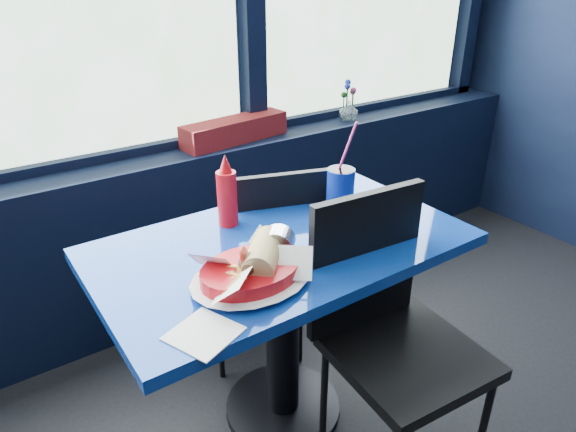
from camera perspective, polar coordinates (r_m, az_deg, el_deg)
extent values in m
cube|color=black|center=(2.44, -18.21, -3.60)|extent=(5.00, 0.26, 0.80)
cube|color=black|center=(2.35, -20.21, 5.96)|extent=(4.80, 0.08, 0.06)
cylinder|color=black|center=(2.13, -0.56, -20.35)|extent=(0.44, 0.44, 0.03)
cylinder|color=black|center=(1.90, -0.60, -13.62)|extent=(0.12, 0.12, 0.68)
cube|color=navy|center=(1.68, -0.66, -3.36)|extent=(1.20, 0.70, 0.04)
cube|color=black|center=(1.70, 13.18, -14.96)|extent=(0.46, 0.46, 0.04)
cube|color=black|center=(1.65, 8.55, -4.88)|extent=(0.41, 0.07, 0.47)
cylinder|color=black|center=(1.88, 4.01, -19.39)|extent=(0.02, 0.02, 0.44)
cylinder|color=black|center=(1.89, 20.82, -21.26)|extent=(0.02, 0.02, 0.44)
cylinder|color=black|center=(2.05, 12.93, -15.33)|extent=(0.02, 0.02, 0.44)
cube|color=black|center=(2.18, -4.23, -5.29)|extent=(0.50, 0.50, 0.04)
cube|color=black|center=(1.96, -0.27, -1.17)|extent=(0.37, 0.15, 0.43)
cylinder|color=black|center=(2.47, -1.04, -7.13)|extent=(0.02, 0.02, 0.40)
cylinder|color=black|center=(2.20, 1.34, -11.79)|extent=(0.02, 0.02, 0.40)
cylinder|color=black|center=(2.42, -8.90, -8.28)|extent=(0.02, 0.02, 0.40)
cylinder|color=black|center=(2.15, -7.56, -13.26)|extent=(0.02, 0.02, 0.40)
cube|color=maroon|center=(2.47, -5.92, 9.50)|extent=(0.55, 0.20, 0.11)
imported|color=silver|center=(2.82, 6.74, 11.54)|extent=(0.13, 0.13, 0.10)
cylinder|color=#1E5919|center=(2.81, 6.51, 12.14)|extent=(0.01, 0.01, 0.17)
sphere|color=#2039C0|center=(2.78, 6.62, 14.11)|extent=(0.03, 0.03, 0.03)
cylinder|color=#1E5919|center=(2.82, 7.18, 11.95)|extent=(0.01, 0.01, 0.15)
sphere|color=#BF3864|center=(2.80, 7.28, 13.68)|extent=(0.03, 0.03, 0.03)
cylinder|color=#1E5919|center=(2.83, 6.56, 12.42)|extent=(0.01, 0.01, 0.18)
sphere|color=#2039C0|center=(2.80, 6.68, 14.54)|extent=(0.03, 0.03, 0.03)
cylinder|color=#1E5919|center=(2.81, 6.16, 11.72)|extent=(0.01, 0.01, 0.12)
sphere|color=#1E5919|center=(2.79, 6.24, 13.23)|extent=(0.03, 0.03, 0.03)
cylinder|color=#1E5919|center=(2.84, 7.12, 11.94)|extent=(0.01, 0.01, 0.13)
sphere|color=#1E5919|center=(2.82, 7.21, 13.55)|extent=(0.03, 0.03, 0.03)
cylinder|color=#BB0C13|center=(1.45, -4.15, -6.46)|extent=(0.39, 0.39, 0.06)
cylinder|color=white|center=(1.46, -4.14, -6.87)|extent=(0.37, 0.37, 0.00)
cylinder|color=silver|center=(1.52, -1.15, -3.15)|extent=(0.12, 0.12, 0.10)
sphere|color=brown|center=(1.41, -4.23, -5.45)|extent=(0.07, 0.07, 0.07)
cylinder|color=#AA1A12|center=(1.40, -4.86, -4.50)|extent=(0.07, 0.07, 0.01)
cylinder|color=#BB0C13|center=(1.75, -6.77, 1.93)|extent=(0.07, 0.07, 0.19)
cone|color=#BB0C13|center=(1.70, -6.99, 5.84)|extent=(0.05, 0.05, 0.06)
cylinder|color=navy|center=(1.85, 5.83, 2.89)|extent=(0.10, 0.10, 0.16)
cylinder|color=black|center=(1.83, 5.94, 5.08)|extent=(0.09, 0.09, 0.01)
cylinder|color=#FF3585|center=(1.80, 6.46, 7.21)|extent=(0.04, 0.08, 0.22)
cube|color=white|center=(1.30, -9.32, -12.75)|extent=(0.20, 0.20, 0.00)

